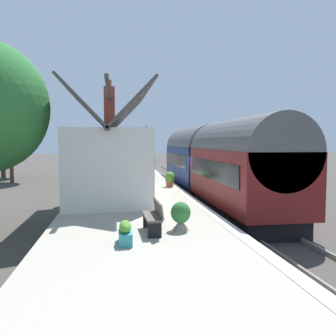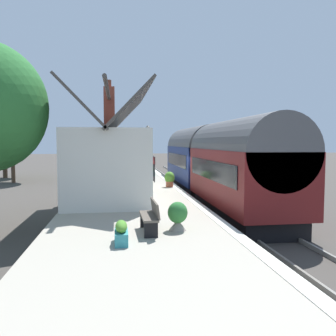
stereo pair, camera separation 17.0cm
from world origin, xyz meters
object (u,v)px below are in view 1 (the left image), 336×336
object	(u,v)px
train	(213,162)
bench_near_building	(154,215)
planter_under_sign	(152,172)
tree_mid_background	(10,129)
bench_by_lamp	(130,165)
station_sign_board	(154,163)
planter_edge_near	(120,166)
planter_bench_left	(170,179)
lamp_post_platform	(147,140)
tree_distant	(2,128)
station_building	(109,160)
bench_mid_platform	(133,172)
planter_edge_far	(95,176)
planter_corner_building	(181,216)
planter_bench_right	(125,233)
bench_platform_end	(128,169)

from	to	relation	value
train	bench_near_building	world-z (taller)	train
planter_under_sign	tree_mid_background	world-z (taller)	tree_mid_background
bench_by_lamp	station_sign_board	xyz separation A→B (m)	(-8.26, -1.14, 0.71)
bench_by_lamp	planter_edge_near	xyz separation A→B (m)	(-1.14, 0.87, 0.02)
planter_bench_left	lamp_post_platform	xyz separation A→B (m)	(9.60, 0.36, 2.22)
tree_distant	station_building	bearing A→B (deg)	-150.66
bench_near_building	lamp_post_platform	world-z (taller)	lamp_post_platform
planter_bench_left	bench_mid_platform	bearing A→B (deg)	20.43
bench_by_lamp	planter_under_sign	world-z (taller)	bench_by_lamp
bench_mid_platform	planter_under_sign	bearing A→B (deg)	-38.86
tree_mid_background	station_sign_board	bearing A→B (deg)	-127.10
planter_edge_near	station_building	bearing A→B (deg)	177.14
planter_edge_far	planter_corner_building	bearing A→B (deg)	-166.94
bench_near_building	planter_bench_right	xyz separation A→B (m)	(-0.96, 0.82, -0.20)
train	planter_under_sign	distance (m)	7.36
bench_platform_end	planter_edge_far	bearing A→B (deg)	141.94
planter_edge_near	tree_mid_background	size ratio (longest dim) A/B	0.13
train	planter_edge_far	world-z (taller)	train
planter_under_sign	planter_edge_far	xyz separation A→B (m)	(-2.55, 3.96, 0.03)
planter_bench_right	train	bearing A→B (deg)	-26.72
bench_near_building	planter_edge_far	world-z (taller)	bench_near_building
bench_platform_end	station_sign_board	distance (m)	4.47
bench_mid_platform	tree_distant	distance (m)	15.59
planter_edge_far	station_sign_board	size ratio (longest dim) A/B	0.54
planter_edge_near	planter_under_sign	size ratio (longest dim) A/B	0.94
planter_edge_far	bench_by_lamp	bearing A→B (deg)	-20.00
bench_platform_end	planter_bench_left	bearing A→B (deg)	-163.78
bench_mid_platform	lamp_post_platform	distance (m)	5.52
bench_mid_platform	bench_near_building	distance (m)	14.23
train	tree_mid_background	size ratio (longest dim) A/B	2.56
planter_bench_left	planter_edge_far	distance (m)	5.84
planter_under_sign	planter_corner_building	bearing A→B (deg)	176.90
bench_mid_platform	planter_edge_near	xyz separation A→B (m)	(5.09, 0.84, 0.02)
bench_platform_end	tree_distant	world-z (taller)	tree_distant
planter_under_sign	lamp_post_platform	distance (m)	3.89
planter_under_sign	station_sign_board	distance (m)	3.96
planter_edge_far	tree_distant	bearing A→B (deg)	39.10
bench_platform_end	bench_near_building	distance (m)	16.37
planter_under_sign	bench_by_lamp	bearing A→B (deg)	17.81
bench_near_building	tree_mid_background	distance (m)	22.52
bench_mid_platform	planter_under_sign	distance (m)	2.33
planter_edge_far	planter_edge_near	bearing A→B (deg)	-15.94
planter_bench_right	station_sign_board	bearing A→B (deg)	-9.36
tree_mid_background	planter_corner_building	bearing A→B (deg)	-153.41
bench_mid_platform	tree_mid_background	world-z (taller)	tree_mid_background
tree_mid_background	planter_under_sign	bearing A→B (deg)	-111.14
bench_near_building	planter_bench_left	distance (m)	9.69
train	planter_under_sign	world-z (taller)	train
tree_distant	bench_near_building	bearing A→B (deg)	-155.34
bench_by_lamp	lamp_post_platform	size ratio (longest dim) A/B	0.37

